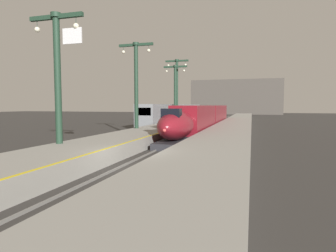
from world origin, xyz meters
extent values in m
plane|color=#33302D|center=(0.00, 0.00, 0.00)|extent=(260.00, 260.00, 0.00)
cube|color=gray|center=(-4.05, 24.75, 0.53)|extent=(4.80, 110.00, 1.05)
cube|color=gray|center=(4.05, 24.75, 0.53)|extent=(4.80, 110.00, 1.05)
cube|color=yellow|center=(-1.77, 24.75, 1.05)|extent=(0.20, 107.80, 0.01)
cube|color=slate|center=(-0.75, 27.50, 0.06)|extent=(0.08, 110.00, 0.12)
cube|color=slate|center=(0.75, 27.50, 0.06)|extent=(0.08, 110.00, 0.12)
cube|color=slate|center=(-8.85, 27.50, 0.06)|extent=(0.08, 110.00, 0.12)
cube|color=slate|center=(-7.35, 27.50, 0.06)|extent=(0.08, 110.00, 0.12)
ellipsoid|color=maroon|center=(0.00, 10.04, 1.83)|extent=(2.78, 7.50, 2.56)
cube|color=#28282D|center=(0.00, 9.67, 0.28)|extent=(2.46, 6.37, 0.55)
cube|color=black|center=(0.00, 8.35, 2.90)|extent=(1.59, 1.00, 0.90)
sphere|color=#F24C4C|center=(0.00, 6.37, 1.68)|extent=(0.28, 0.28, 0.28)
cube|color=maroon|center=(0.00, 19.29, 2.08)|extent=(2.90, 14.00, 3.05)
cube|color=black|center=(-1.42, 19.29, 2.62)|extent=(0.04, 11.90, 0.80)
cube|color=black|center=(1.42, 19.29, 2.62)|extent=(0.04, 11.90, 0.80)
cube|color=silver|center=(0.00, 19.29, 0.80)|extent=(2.92, 13.30, 0.24)
cube|color=black|center=(0.00, 14.81, 0.28)|extent=(2.03, 2.20, 0.56)
cube|color=black|center=(0.00, 23.77, 0.28)|extent=(2.03, 2.20, 0.56)
cube|color=maroon|center=(0.00, 35.89, 2.08)|extent=(2.90, 18.00, 3.05)
cube|color=black|center=(-1.42, 35.89, 2.62)|extent=(0.04, 15.84, 0.80)
cube|color=black|center=(1.42, 35.89, 2.62)|extent=(0.04, 15.84, 0.80)
cube|color=black|center=(0.00, 29.77, 0.28)|extent=(2.03, 2.20, 0.56)
cube|color=black|center=(0.00, 42.01, 0.28)|extent=(2.03, 2.20, 0.56)
cube|color=gray|center=(-8.10, 31.37, 2.15)|extent=(2.85, 18.00, 3.30)
cube|color=black|center=(-8.10, 22.41, 2.75)|extent=(2.28, 0.08, 1.10)
cube|color=black|center=(-9.49, 31.37, 2.65)|extent=(0.04, 15.30, 0.90)
cube|color=black|center=(-6.71, 31.37, 2.65)|extent=(0.04, 15.30, 0.90)
cube|color=black|center=(-8.10, 25.61, 0.26)|extent=(2.00, 2.00, 0.52)
cube|color=black|center=(-8.10, 37.13, 0.26)|extent=(2.00, 2.00, 0.52)
cube|color=gray|center=(-8.10, 49.97, 2.15)|extent=(2.85, 18.00, 3.30)
cylinder|color=#1E3828|center=(-5.90, 1.55, 5.34)|extent=(0.44, 0.44, 8.57)
cylinder|color=#1E3828|center=(-5.90, 1.55, 9.47)|extent=(0.68, 0.68, 0.30)
cube|color=#1E3828|center=(-5.90, 1.55, 9.37)|extent=(4.00, 0.24, 0.28)
cylinder|color=#1E3828|center=(-7.40, 1.55, 9.02)|extent=(0.03, 0.03, 0.60)
sphere|color=#EFEACC|center=(-7.40, 1.55, 8.67)|extent=(0.36, 0.36, 0.36)
cylinder|color=#1E3828|center=(-4.40, 1.55, 9.02)|extent=(0.03, 0.03, 0.60)
sphere|color=#EFEACC|center=(-4.40, 1.55, 8.67)|extent=(0.36, 0.36, 0.36)
cube|color=silver|center=(-4.70, 1.55, 8.07)|extent=(1.40, 0.08, 1.00)
cylinder|color=#1E3828|center=(-5.90, 14.77, 5.78)|extent=(0.44, 0.44, 9.45)
cylinder|color=#1E3828|center=(-5.90, 14.77, 10.35)|extent=(0.68, 0.68, 0.30)
cube|color=#1E3828|center=(-5.90, 14.77, 10.25)|extent=(4.00, 0.24, 0.28)
cylinder|color=#1E3828|center=(-7.40, 14.77, 9.90)|extent=(0.03, 0.03, 0.60)
sphere|color=#EFEACC|center=(-7.40, 14.77, 9.55)|extent=(0.36, 0.36, 0.36)
cylinder|color=#1E3828|center=(-4.40, 14.77, 9.90)|extent=(0.03, 0.03, 0.60)
sphere|color=#EFEACC|center=(-4.40, 14.77, 9.55)|extent=(0.36, 0.36, 0.36)
cylinder|color=#1E3828|center=(-5.90, 31.36, 5.67)|extent=(0.44, 0.44, 9.23)
cylinder|color=#1E3828|center=(-5.90, 31.36, 10.13)|extent=(0.68, 0.68, 0.30)
cube|color=#1E3828|center=(-5.90, 31.36, 10.03)|extent=(4.00, 0.24, 0.28)
cylinder|color=#1E3828|center=(-7.40, 31.36, 9.68)|extent=(0.03, 0.03, 0.60)
sphere|color=#EFEACC|center=(-7.40, 31.36, 9.33)|extent=(0.36, 0.36, 0.36)
cylinder|color=#1E3828|center=(-4.40, 31.36, 9.68)|extent=(0.03, 0.03, 0.60)
sphere|color=#EFEACC|center=(-4.40, 31.36, 9.33)|extent=(0.36, 0.36, 0.36)
cylinder|color=#1E3828|center=(-5.90, 32.40, 6.22)|extent=(0.44, 0.44, 10.34)
cylinder|color=#1E3828|center=(-5.90, 32.40, 11.24)|extent=(0.68, 0.68, 0.30)
cube|color=#1E3828|center=(-5.90, 32.40, 11.14)|extent=(4.00, 0.24, 0.28)
cylinder|color=#1E3828|center=(-7.40, 32.40, 10.79)|extent=(0.03, 0.03, 0.60)
sphere|color=#EFEACC|center=(-7.40, 32.40, 10.44)|extent=(0.36, 0.36, 0.36)
cylinder|color=#1E3828|center=(-4.40, 32.40, 10.79)|extent=(0.03, 0.03, 0.60)
sphere|color=#EFEACC|center=(-4.40, 32.40, 10.44)|extent=(0.36, 0.36, 0.36)
cylinder|color=#23232D|center=(-2.88, 20.00, 1.48)|extent=(0.13, 0.13, 0.85)
cylinder|color=#23232D|center=(-3.01, 20.11, 1.48)|extent=(0.13, 0.13, 0.85)
cube|color=maroon|center=(-2.94, 20.06, 2.21)|extent=(0.43, 0.41, 0.62)
cylinder|color=maroon|center=(-2.76, 19.90, 2.16)|extent=(0.09, 0.09, 0.58)
cylinder|color=maroon|center=(-3.12, 20.21, 2.16)|extent=(0.09, 0.09, 0.58)
sphere|color=tan|center=(-2.94, 20.06, 2.63)|extent=(0.22, 0.22, 0.22)
cylinder|color=#23232D|center=(-2.34, 15.31, 1.48)|extent=(0.13, 0.13, 0.85)
cylinder|color=#23232D|center=(-2.51, 15.34, 1.48)|extent=(0.13, 0.13, 0.85)
cube|color=#336647|center=(-2.42, 15.33, 2.21)|extent=(0.41, 0.27, 0.62)
cylinder|color=#336647|center=(-2.18, 15.29, 2.16)|extent=(0.09, 0.09, 0.58)
cylinder|color=#336647|center=(-2.66, 15.36, 2.16)|extent=(0.09, 0.09, 0.58)
sphere|color=tan|center=(-2.42, 15.33, 2.63)|extent=(0.22, 0.22, 0.22)
cube|color=maroon|center=(-2.61, 19.73, 1.35)|extent=(0.40, 0.22, 0.60)
cylinder|color=#262628|center=(-2.71, 19.73, 1.83)|extent=(0.02, 0.02, 0.36)
cylinder|color=#262628|center=(-2.51, 19.73, 1.83)|extent=(0.02, 0.02, 0.36)
cube|color=#262628|center=(-2.61, 19.73, 2.02)|extent=(0.22, 0.03, 0.02)
cube|color=#4C4742|center=(0.00, 102.00, 7.00)|extent=(36.00, 2.00, 14.00)
camera|label=1|loc=(6.48, -14.39, 3.61)|focal=30.13mm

